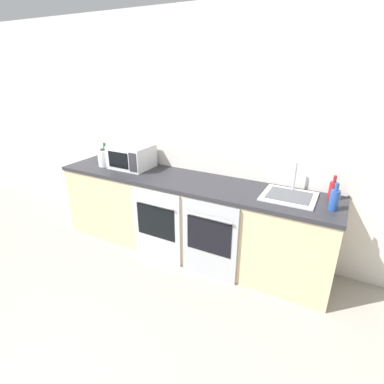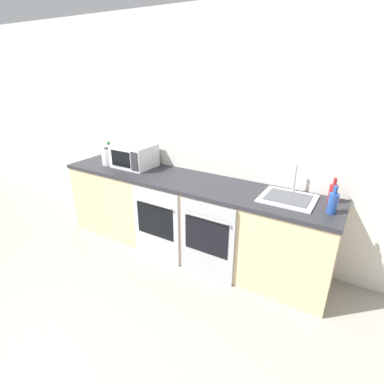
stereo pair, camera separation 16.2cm
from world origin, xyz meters
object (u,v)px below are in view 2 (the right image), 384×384
object	(u,v)px
oven_left	(156,225)
bottle_red	(333,193)
bottle_green	(110,153)
microwave	(134,156)
oven_right	(207,241)
bottle_blue	(333,203)
sink	(288,197)
kettle	(108,156)

from	to	relation	value
oven_left	bottle_red	world-z (taller)	bottle_red
oven_left	bottle_green	distance (m)	1.26
microwave	bottle_green	xyz separation A→B (m)	(-0.44, 0.02, -0.04)
oven_right	bottle_blue	world-z (taller)	bottle_blue
oven_left	oven_right	distance (m)	0.63
bottle_green	sink	distance (m)	2.32
oven_right	bottle_red	distance (m)	1.24
bottle_blue	oven_left	bearing A→B (deg)	-170.59
microwave	kettle	xyz separation A→B (m)	(-0.33, -0.11, -0.03)
microwave	kettle	bearing A→B (deg)	-161.68
oven_right	bottle_red	size ratio (longest dim) A/B	3.59
kettle	oven_right	bearing A→B (deg)	-10.67
microwave	bottle_blue	world-z (taller)	microwave
sink	kettle	bearing A→B (deg)	-177.80
sink	bottle_green	bearing A→B (deg)	178.81
oven_left	bottle_blue	xyz separation A→B (m)	(1.65, 0.27, 0.56)
oven_left	bottle_green	world-z (taller)	bottle_green
oven_left	sink	distance (m)	1.40
bottle_red	bottle_green	distance (m)	2.67
microwave	bottle_green	world-z (taller)	microwave
oven_left	bottle_red	size ratio (longest dim) A/B	3.59
microwave	sink	xyz separation A→B (m)	(1.87, -0.03, -0.12)
sink	bottle_blue	bearing A→B (deg)	-15.51
bottle_green	oven_left	bearing A→B (deg)	-22.16
microwave	bottle_blue	xyz separation A→B (m)	(2.25, -0.13, -0.04)
bottle_red	bottle_green	size ratio (longest dim) A/B	0.94
microwave	bottle_red	distance (m)	2.23
microwave	bottle_red	world-z (taller)	microwave
microwave	bottle_red	bearing A→B (deg)	2.63
bottle_blue	kettle	xyz separation A→B (m)	(-2.59, 0.02, 0.01)
oven_left	sink	xyz separation A→B (m)	(1.27, 0.38, 0.48)
bottle_red	oven_left	bearing A→B (deg)	-162.59
microwave	bottle_blue	bearing A→B (deg)	-3.36
oven_right	bottle_red	world-z (taller)	bottle_red
kettle	bottle_red	bearing A→B (deg)	4.75
oven_left	microwave	bearing A→B (deg)	146.20
oven_right	bottle_green	world-z (taller)	bottle_green
sink	oven_right	bearing A→B (deg)	-149.26
bottle_blue	kettle	size ratio (longest dim) A/B	1.16
bottle_red	oven_right	bearing A→B (deg)	-152.90
oven_right	microwave	distance (m)	1.43
bottle_blue	microwave	bearing A→B (deg)	176.64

